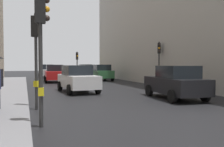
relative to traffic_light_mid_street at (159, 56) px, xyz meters
name	(u,v)px	position (x,y,z in m)	size (l,w,h in m)	color
ground_plane	(184,115)	(-4.94, -10.28, -2.51)	(120.00, 120.00, 0.00)	black
sidewalk_kerb	(2,99)	(-11.45, -4.28, -2.43)	(2.51, 40.00, 0.16)	gray
building_facade_right	(219,12)	(6.31, 0.37, 4.03)	(12.00, 35.35, 13.09)	#B2ADA3
traffic_light_mid_street	(159,56)	(0.00, 0.00, 0.00)	(0.35, 0.45, 3.64)	#2D2D2D
traffic_light_far_median	(77,60)	(-4.48, 11.16, -0.25)	(0.25, 0.43, 3.28)	#2D2D2D
traffic_light_near_right	(36,44)	(-9.87, -7.31, 0.17)	(0.44, 0.37, 3.89)	#2D2D2D
traffic_light_near_left	(41,34)	(-9.87, -10.27, 0.23)	(0.43, 0.24, 3.98)	#2D2D2D
car_silver_hatchback	(47,71)	(-7.57, 16.22, -1.63)	(2.04, 4.21, 1.76)	#BCBCC1
car_red_sedan	(55,73)	(-7.47, 7.82, -1.63)	(2.14, 4.26, 1.76)	red
car_white_compact	(78,79)	(-7.05, -1.67, -1.63)	(2.27, 4.32, 1.76)	silver
car_green_estate	(101,73)	(-2.28, 8.67, -1.63)	(2.08, 4.23, 1.76)	#2D6038
car_dark_suv	(176,82)	(-2.77, -6.53, -1.63)	(2.26, 4.32, 1.76)	black
car_yellow_taxi	(85,71)	(-2.29, 16.38, -1.63)	(2.28, 4.33, 1.76)	yellow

